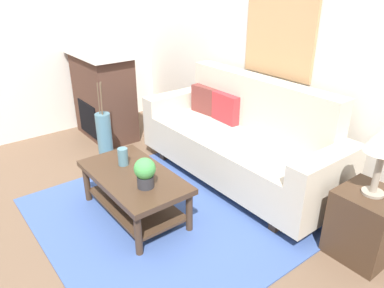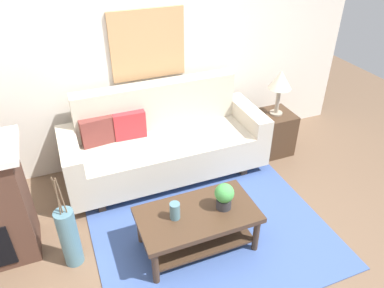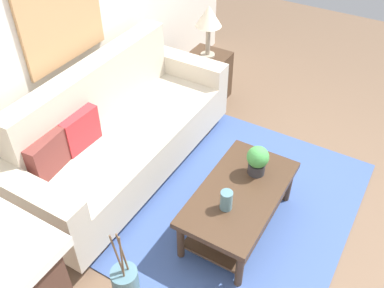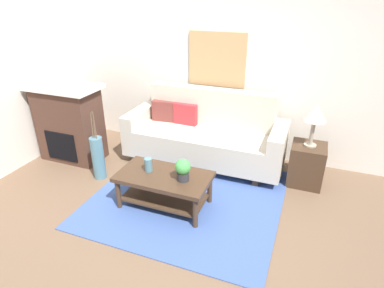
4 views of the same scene
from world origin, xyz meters
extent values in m
plane|color=brown|center=(0.00, 0.00, 0.00)|extent=(9.22, 9.22, 0.00)
cube|color=silver|center=(0.00, 2.02, 1.35)|extent=(5.22, 0.10, 2.70)
cube|color=silver|center=(-2.66, 0.49, 1.35)|extent=(0.10, 4.97, 2.70)
cube|color=#3D5693|center=(0.00, 0.50, 0.01)|extent=(2.29, 2.18, 0.01)
cube|color=beige|center=(-0.11, 1.42, 0.32)|extent=(1.92, 0.84, 0.40)
cube|color=beige|center=(-0.11, 1.74, 0.80)|extent=(1.92, 0.20, 0.56)
cube|color=beige|center=(-1.17, 1.42, 0.42)|extent=(0.20, 0.84, 0.60)
cube|color=beige|center=(0.95, 1.42, 0.42)|extent=(0.20, 0.84, 0.60)
cube|color=#422D1E|center=(-0.97, 1.42, 0.06)|extent=(0.08, 0.74, 0.12)
cube|color=#422D1E|center=(0.75, 1.42, 0.06)|extent=(0.08, 0.74, 0.12)
cube|color=brown|center=(-0.84, 1.61, 0.68)|extent=(0.37, 0.16, 0.32)
cube|color=red|center=(-0.48, 1.61, 0.68)|extent=(0.36, 0.13, 0.32)
cube|color=#422D1E|center=(-0.20, 0.26, 0.41)|extent=(1.10, 0.60, 0.05)
cube|color=#422D1E|center=(-0.20, 0.26, 0.12)|extent=(0.98, 0.50, 0.02)
cylinder|color=#422D1E|center=(-0.69, 0.01, 0.19)|extent=(0.06, 0.06, 0.38)
cylinder|color=#422D1E|center=(0.29, 0.01, 0.19)|extent=(0.06, 0.06, 0.38)
cylinder|color=#422D1E|center=(-0.69, 0.51, 0.19)|extent=(0.06, 0.06, 0.38)
cylinder|color=#422D1E|center=(0.29, 0.51, 0.19)|extent=(0.06, 0.06, 0.38)
cylinder|color=slate|center=(-0.41, 0.28, 0.51)|extent=(0.09, 0.09, 0.17)
cylinder|color=#2D2D33|center=(0.05, 0.24, 0.48)|extent=(0.14, 0.14, 0.10)
sphere|color=#429647|center=(0.05, 0.24, 0.60)|extent=(0.18, 0.18, 0.18)
cube|color=#422D1E|center=(1.35, 1.41, 0.28)|extent=(0.44, 0.44, 0.56)
cylinder|color=gray|center=(1.35, 1.41, 0.57)|extent=(0.16, 0.16, 0.02)
cylinder|color=gray|center=(1.35, 1.41, 0.74)|extent=(0.05, 0.05, 0.35)
cube|color=#472D23|center=(-2.06, 0.88, 0.55)|extent=(0.90, 0.50, 1.10)
cube|color=black|center=(-2.06, 0.62, 0.30)|extent=(0.52, 0.02, 0.44)
cube|color=silver|center=(-2.06, 0.88, 1.13)|extent=(1.02, 0.58, 0.06)
cylinder|color=slate|center=(-1.33, 0.51, 0.31)|extent=(0.17, 0.17, 0.61)
cylinder|color=brown|center=(-1.31, 0.51, 0.79)|extent=(0.04, 0.03, 0.36)
cylinder|color=brown|center=(-1.34, 0.53, 0.79)|extent=(0.03, 0.05, 0.36)
cylinder|color=brown|center=(-1.34, 0.50, 0.79)|extent=(0.03, 0.01, 0.36)
cube|color=tan|center=(-0.11, 1.95, 1.46)|extent=(0.86, 0.03, 0.79)
camera|label=1|loc=(2.36, -1.07, 2.05)|focal=34.46mm
camera|label=2|loc=(-1.17, -2.01, 2.80)|focal=34.56mm
camera|label=3|loc=(-2.36, -0.58, 2.87)|focal=39.69mm
camera|label=4|loc=(1.28, -2.65, 2.41)|focal=30.19mm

